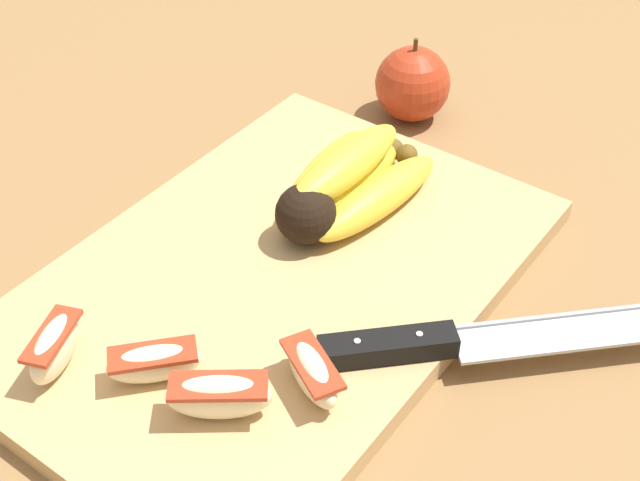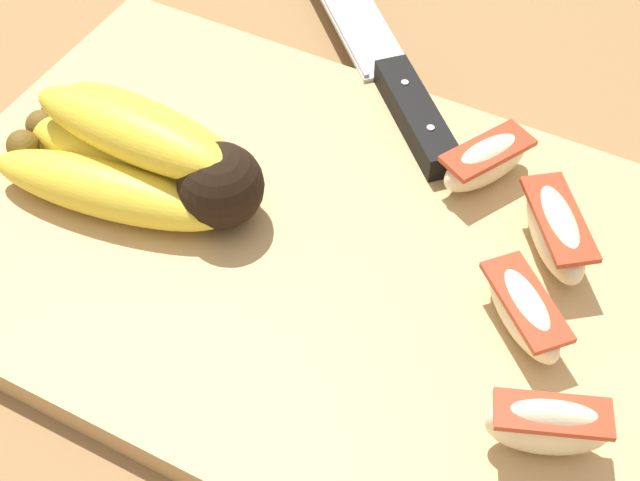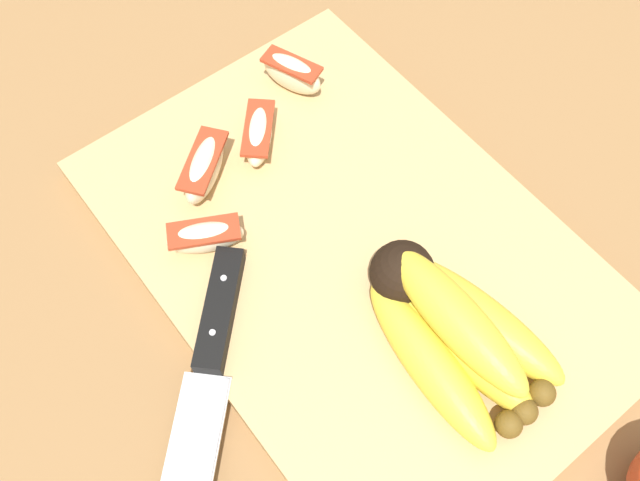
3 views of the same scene
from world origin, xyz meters
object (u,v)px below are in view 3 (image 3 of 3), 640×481
(banana_bunch, at_px, (448,328))
(apple_wedge_near, at_px, (259,134))
(apple_wedge_middle, at_px, (205,167))
(apple_wedge_extra, at_px, (205,237))
(apple_wedge_far, at_px, (292,73))
(chefs_knife, at_px, (208,371))

(banana_bunch, xyz_separation_m, apple_wedge_near, (-0.24, -0.00, -0.01))
(apple_wedge_middle, relative_size, apple_wedge_extra, 1.07)
(apple_wedge_far, bearing_deg, apple_wedge_middle, -73.34)
(chefs_knife, xyz_separation_m, apple_wedge_near, (-0.15, 0.15, 0.01))
(banana_bunch, bearing_deg, apple_wedge_extra, -151.33)
(apple_wedge_middle, relative_size, apple_wedge_far, 1.13)
(apple_wedge_near, xyz_separation_m, apple_wedge_extra, (0.06, -0.09, 0.00))
(chefs_knife, height_order, apple_wedge_far, apple_wedge_far)
(chefs_knife, relative_size, apple_wedge_near, 3.40)
(banana_bunch, height_order, chefs_knife, banana_bunch)
(apple_wedge_far, xyz_separation_m, apple_wedge_extra, (0.09, -0.16, -0.00))
(chefs_knife, height_order, apple_wedge_near, apple_wedge_near)
(apple_wedge_middle, xyz_separation_m, apple_wedge_far, (-0.04, 0.12, 0.00))
(chefs_knife, distance_m, apple_wedge_far, 0.28)
(chefs_knife, relative_size, apple_wedge_extra, 3.31)
(banana_bunch, height_order, apple_wedge_middle, banana_bunch)
(apple_wedge_middle, bearing_deg, apple_wedge_extra, -33.43)
(apple_wedge_near, xyz_separation_m, apple_wedge_middle, (0.00, -0.06, 0.00))
(apple_wedge_near, distance_m, apple_wedge_extra, 0.11)
(banana_bunch, height_order, apple_wedge_extra, banana_bunch)
(apple_wedge_far, distance_m, apple_wedge_extra, 0.18)
(apple_wedge_middle, distance_m, apple_wedge_far, 0.13)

